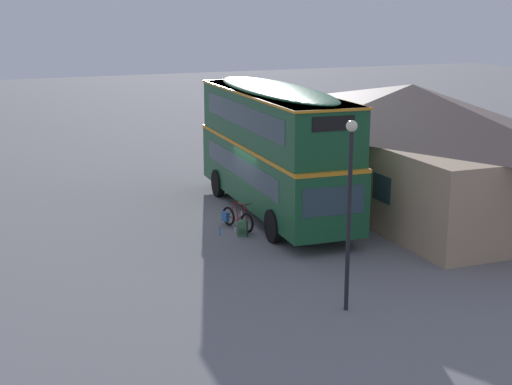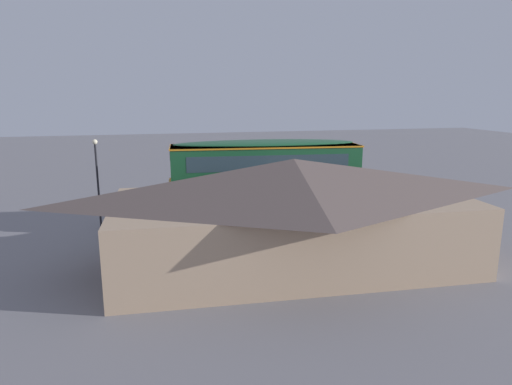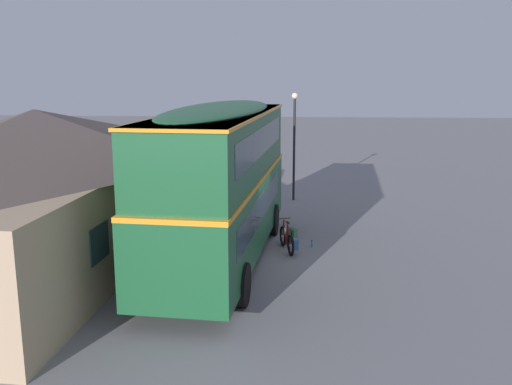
% 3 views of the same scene
% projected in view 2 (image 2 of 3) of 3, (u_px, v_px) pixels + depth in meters
% --- Properties ---
extents(ground_plane, '(120.00, 120.00, 0.00)m').
position_uv_depth(ground_plane, '(256.00, 223.00, 25.69)').
color(ground_plane, slate).
extents(double_decker_bus, '(10.47, 3.32, 4.79)m').
position_uv_depth(double_decker_bus, '(265.00, 180.00, 24.52)').
color(double_decker_bus, black).
rests_on(double_decker_bus, ground).
extents(touring_bicycle, '(1.69, 0.74, 1.01)m').
position_uv_depth(touring_bicycle, '(237.00, 212.00, 26.62)').
color(touring_bicycle, black).
rests_on(touring_bicycle, ground).
extents(backpack_on_ground, '(0.37, 0.39, 0.56)m').
position_uv_depth(backpack_on_ground, '(222.00, 214.00, 26.55)').
color(backpack_on_ground, '#386642').
rests_on(backpack_on_ground, ground).
extents(water_bottle_blue_sports, '(0.06, 0.06, 0.24)m').
position_uv_depth(water_bottle_blue_sports, '(227.00, 214.00, 27.32)').
color(water_bottle_blue_sports, '#338CBF').
rests_on(water_bottle_blue_sports, ground).
extents(water_bottle_clear_plastic, '(0.07, 0.07, 0.24)m').
position_uv_depth(water_bottle_clear_plastic, '(229.00, 216.00, 26.76)').
color(water_bottle_clear_plastic, silver).
rests_on(water_bottle_clear_plastic, ground).
extents(pub_building, '(15.40, 7.84, 4.59)m').
position_uv_depth(pub_building, '(293.00, 212.00, 19.07)').
color(pub_building, tan).
rests_on(pub_building, ground).
extents(street_lamp, '(0.28, 0.28, 4.83)m').
position_uv_depth(street_lamp, '(97.00, 174.00, 24.43)').
color(street_lamp, black).
rests_on(street_lamp, ground).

